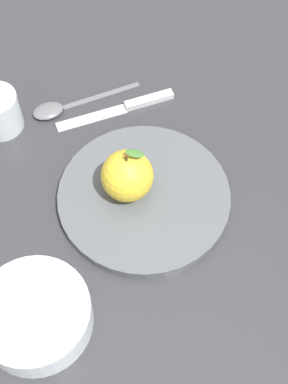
# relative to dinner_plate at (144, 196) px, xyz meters

# --- Properties ---
(ground_plane) EXTENTS (2.40, 2.40, 0.00)m
(ground_plane) POSITION_rel_dinner_plate_xyz_m (-0.01, 0.02, -0.01)
(ground_plane) COLOR #2D2D33
(dinner_plate) EXTENTS (0.24, 0.24, 0.01)m
(dinner_plate) POSITION_rel_dinner_plate_xyz_m (0.00, 0.00, 0.00)
(dinner_plate) COLOR #4C5156
(dinner_plate) RESTS_ON ground_plane
(apple) EXTENTS (0.07, 0.07, 0.08)m
(apple) POSITION_rel_dinner_plate_xyz_m (-0.02, 0.02, 0.04)
(apple) COLOR gold
(apple) RESTS_ON dinner_plate
(side_bowl) EXTENTS (0.14, 0.14, 0.04)m
(side_bowl) POSITION_rel_dinner_plate_xyz_m (-0.19, -0.11, 0.02)
(side_bowl) COLOR silver
(side_bowl) RESTS_ON ground_plane
(knife) EXTENTS (0.19, 0.03, 0.01)m
(knife) POSITION_rel_dinner_plate_xyz_m (0.04, 0.16, -0.00)
(knife) COLOR silver
(knife) RESTS_ON ground_plane
(spoon) EXTENTS (0.18, 0.03, 0.01)m
(spoon) POSITION_rel_dinner_plate_xyz_m (-0.05, 0.20, -0.00)
(spoon) COLOR #59595E
(spoon) RESTS_ON ground_plane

